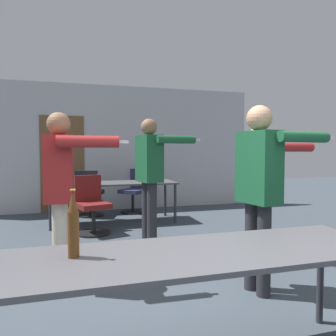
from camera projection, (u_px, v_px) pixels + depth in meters
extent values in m
cube|color=#BCBCC1|center=(114.00, 148.00, 7.29)|extent=(6.41, 0.10, 2.74)
cube|color=brown|center=(63.00, 164.00, 6.95)|extent=(0.90, 0.02, 2.05)
cube|color=#4C4C51|center=(196.00, 254.00, 1.87)|extent=(2.37, 0.70, 0.03)
cylinder|color=#2D2D33|center=(320.00, 277.00, 2.48)|extent=(0.05, 0.05, 0.71)
cube|color=#4C4C51|center=(114.00, 183.00, 5.94)|extent=(2.26, 0.79, 0.03)
cylinder|color=#2D2D33|center=(50.00, 209.00, 5.34)|extent=(0.05, 0.05, 0.71)
cylinder|color=#2D2D33|center=(175.00, 204.00, 5.94)|extent=(0.05, 0.05, 0.71)
cylinder|color=#2D2D33|center=(53.00, 203.00, 5.98)|extent=(0.05, 0.05, 0.71)
cylinder|color=#2D2D33|center=(165.00, 198.00, 6.57)|extent=(0.05, 0.05, 0.71)
cylinder|color=#28282D|center=(251.00, 245.00, 3.08)|extent=(0.12, 0.12, 0.83)
cylinder|color=#28282D|center=(264.00, 250.00, 2.93)|extent=(0.12, 0.12, 0.83)
cube|color=#195633|center=(259.00, 167.00, 2.97)|extent=(0.29, 0.44, 0.66)
sphere|color=tan|center=(259.00, 118.00, 2.95)|extent=(0.23, 0.23, 0.23)
cylinder|color=#195633|center=(241.00, 167.00, 3.19)|extent=(0.10, 0.10, 0.57)
cylinder|color=#195633|center=(304.00, 137.00, 2.86)|extent=(0.58, 0.19, 0.10)
cube|color=white|center=(328.00, 138.00, 3.00)|extent=(0.12, 0.06, 0.03)
cylinder|color=slate|center=(254.00, 223.00, 4.15)|extent=(0.14, 0.14, 0.79)
cylinder|color=slate|center=(262.00, 226.00, 3.98)|extent=(0.14, 0.14, 0.79)
cube|color=maroon|center=(259.00, 168.00, 4.03)|extent=(0.25, 0.44, 0.62)
sphere|color=tan|center=(259.00, 133.00, 4.01)|extent=(0.22, 0.22, 0.22)
cylinder|color=maroon|center=(248.00, 168.00, 4.29)|extent=(0.11, 0.11, 0.54)
cylinder|color=maroon|center=(292.00, 147.00, 3.83)|extent=(0.54, 0.11, 0.11)
cube|color=white|center=(314.00, 147.00, 3.91)|extent=(0.12, 0.04, 0.03)
cylinder|color=beige|center=(61.00, 239.00, 3.34)|extent=(0.14, 0.14, 0.82)
cylinder|color=beige|center=(60.00, 244.00, 3.15)|extent=(0.14, 0.14, 0.82)
cube|color=maroon|center=(59.00, 168.00, 3.21)|extent=(0.28, 0.47, 0.64)
sphere|color=#936B4C|center=(59.00, 124.00, 3.19)|extent=(0.23, 0.23, 0.23)
cylinder|color=maroon|center=(62.00, 169.00, 3.49)|extent=(0.11, 0.11, 0.56)
cylinder|color=maroon|center=(88.00, 142.00, 2.98)|extent=(0.56, 0.14, 0.11)
cube|color=white|center=(122.00, 142.00, 3.06)|extent=(0.12, 0.04, 0.03)
cylinder|color=#28282D|center=(147.00, 210.00, 4.87)|extent=(0.14, 0.14, 0.86)
cylinder|color=#28282D|center=(152.00, 212.00, 4.69)|extent=(0.14, 0.14, 0.86)
cube|color=#195633|center=(149.00, 159.00, 4.74)|extent=(0.34, 0.50, 0.68)
sphere|color=#936B4C|center=(149.00, 127.00, 4.72)|extent=(0.24, 0.24, 0.24)
cylinder|color=#195633|center=(142.00, 160.00, 5.00)|extent=(0.11, 0.11, 0.58)
cylinder|color=#195633|center=(176.00, 140.00, 4.60)|extent=(0.60, 0.21, 0.11)
cube|color=white|center=(196.00, 140.00, 4.74)|extent=(0.12, 0.06, 0.03)
cylinder|color=black|center=(91.00, 215.00, 6.60)|extent=(0.52, 0.52, 0.03)
cylinder|color=black|center=(91.00, 204.00, 6.59)|extent=(0.06, 0.06, 0.40)
cube|color=black|center=(90.00, 193.00, 6.57)|extent=(0.59, 0.59, 0.08)
cube|color=black|center=(86.00, 181.00, 6.30)|extent=(0.43, 0.20, 0.42)
cylinder|color=black|center=(133.00, 212.00, 6.93)|extent=(0.52, 0.52, 0.03)
cylinder|color=black|center=(133.00, 202.00, 6.92)|extent=(0.06, 0.06, 0.39)
cube|color=navy|center=(133.00, 191.00, 6.91)|extent=(0.65, 0.65, 0.08)
cube|color=navy|center=(139.00, 178.00, 7.12)|extent=(0.36, 0.35, 0.42)
cylinder|color=black|center=(94.00, 233.00, 5.15)|extent=(0.52, 0.52, 0.03)
cylinder|color=black|center=(94.00, 220.00, 5.13)|extent=(0.06, 0.06, 0.38)
cube|color=maroon|center=(93.00, 206.00, 5.12)|extent=(0.57, 0.57, 0.08)
cube|color=maroon|center=(88.00, 188.00, 5.33)|extent=(0.44, 0.18, 0.42)
cylinder|color=#563314|center=(73.00, 234.00, 1.76)|extent=(0.06, 0.06, 0.25)
cone|color=#563314|center=(73.00, 201.00, 1.75)|extent=(0.05, 0.05, 0.11)
cylinder|color=gold|center=(73.00, 190.00, 1.74)|extent=(0.03, 0.03, 0.01)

